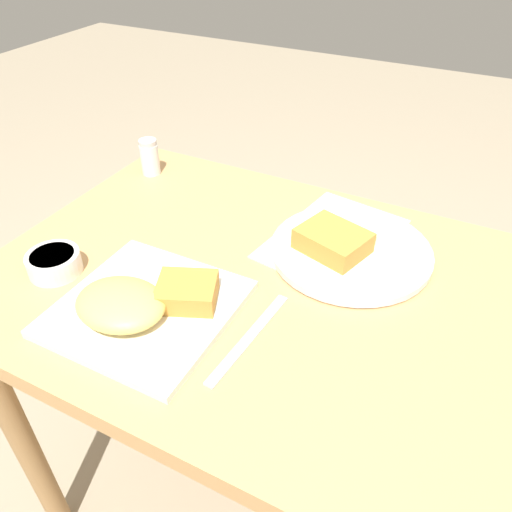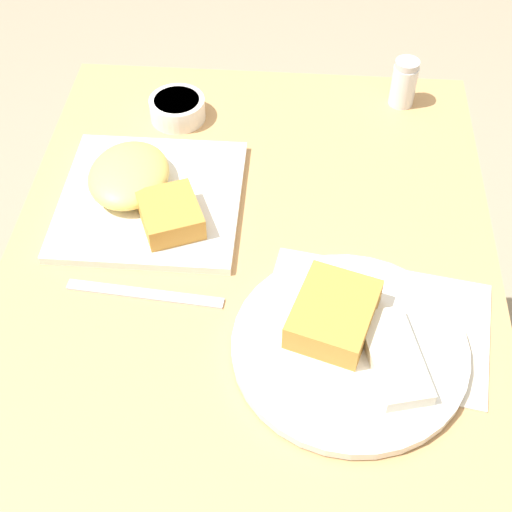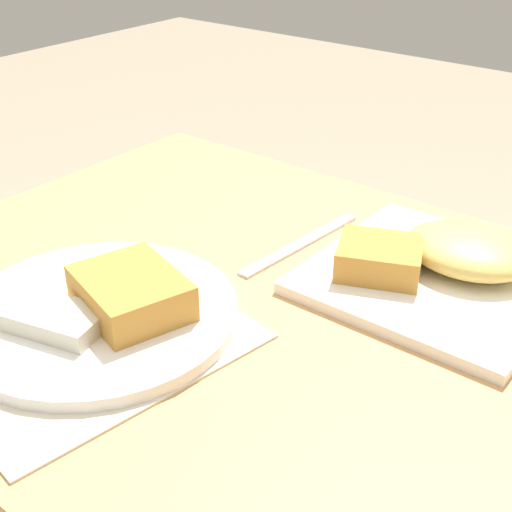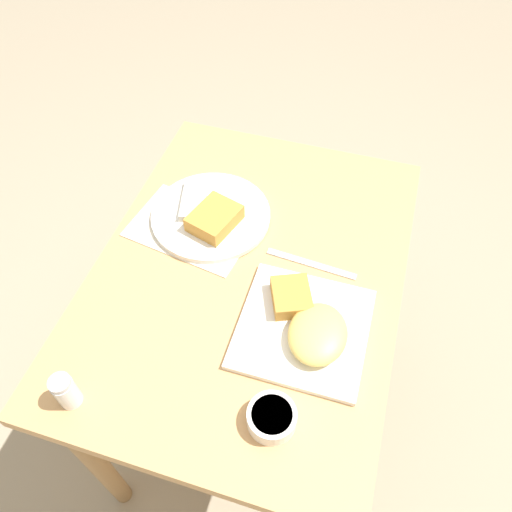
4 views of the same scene
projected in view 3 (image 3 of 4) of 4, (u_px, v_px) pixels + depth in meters
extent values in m
cube|color=tan|center=(271.00, 320.00, 0.79)|extent=(0.94, 0.70, 0.04)
cylinder|color=#9F7649|center=(191.00, 341.00, 1.40)|extent=(0.05, 0.05, 0.72)
cube|color=beige|center=(104.00, 352.00, 0.71)|extent=(0.24, 0.32, 0.00)
cube|color=white|center=(436.00, 278.00, 0.82)|extent=(0.27, 0.27, 0.01)
ellipsoid|color=#EAC660|center=(468.00, 250.00, 0.82)|extent=(0.15, 0.12, 0.04)
cube|color=#C68938|center=(380.00, 258.00, 0.81)|extent=(0.12, 0.11, 0.04)
cylinder|color=white|center=(98.00, 314.00, 0.75)|extent=(0.30, 0.30, 0.01)
cube|color=#C68938|center=(131.00, 293.00, 0.74)|extent=(0.14, 0.13, 0.04)
cube|color=beige|center=(42.00, 315.00, 0.72)|extent=(0.14, 0.09, 0.02)
cube|color=silver|center=(301.00, 244.00, 0.90)|extent=(0.03, 0.22, 0.00)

